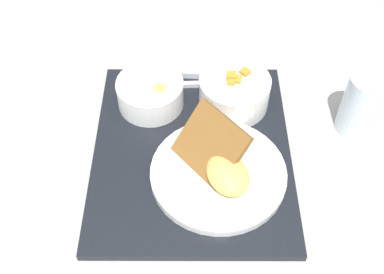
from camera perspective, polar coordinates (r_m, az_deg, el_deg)
The scene contains 8 objects.
ground_plane at distance 0.80m, azimuth 0.00°, elevation -1.98°, with size 4.00×4.00×0.00m, color #ADA89E.
serving_tray at distance 0.80m, azimuth 0.00°, elevation -1.69°, with size 0.42×0.37×0.01m.
bowl_salad at distance 0.84m, azimuth 5.05°, elevation 5.56°, with size 0.12×0.12×0.07m.
bowl_soup at distance 0.84m, azimuth -4.97°, elevation 5.39°, with size 0.12×0.12×0.05m.
plate_main at distance 0.74m, azimuth 3.20°, elevation -3.94°, with size 0.21×0.21×0.09m.
knife at distance 0.90m, azimuth 1.06°, elevation 7.37°, with size 0.05×0.20×0.01m.
spoon at distance 0.89m, azimuth 1.69°, elevation 6.32°, with size 0.04×0.14×0.01m.
glass_water at distance 0.85m, azimuth 19.28°, elevation 3.40°, with size 0.06×0.06×0.11m.
Camera 1 is at (0.48, -0.06, 0.63)m, focal length 45.00 mm.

